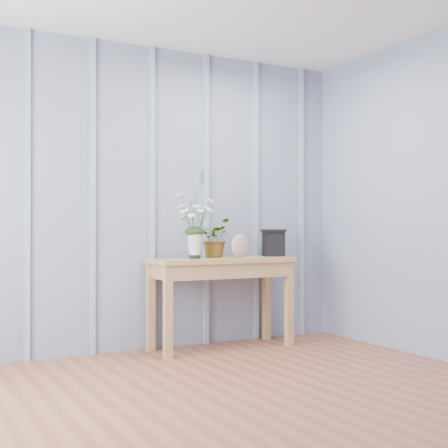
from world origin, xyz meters
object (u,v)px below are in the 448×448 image
carved_box (273,242)px  sideboard (221,271)px  daisy_vase (195,215)px  felt_disc_vessel (240,246)px

carved_box → sideboard: bearing=-177.4°
daisy_vase → carved_box: size_ratio=2.38×
daisy_vase → felt_disc_vessel: size_ratio=2.84×
felt_disc_vessel → sideboard: bearing=146.3°
felt_disc_vessel → carved_box: size_ratio=0.84×
sideboard → carved_box: 0.58m
daisy_vase → felt_disc_vessel: 0.50m
carved_box → felt_disc_vessel: bearing=-169.8°
daisy_vase → carved_box: (0.80, 0.08, -0.23)m
felt_disc_vessel → daisy_vase: bearing=164.2°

